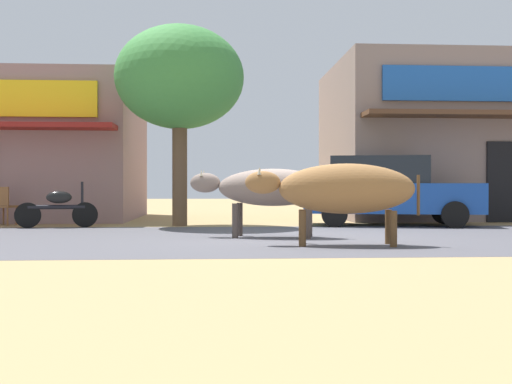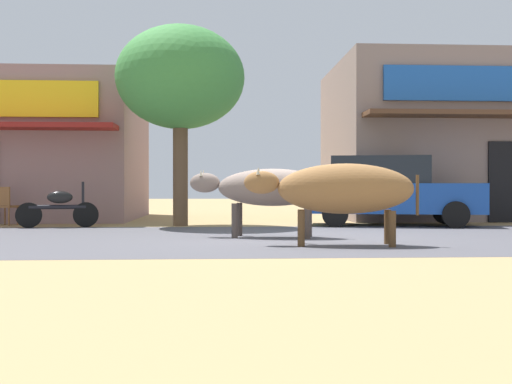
{
  "view_description": "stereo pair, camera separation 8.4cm",
  "coord_description": "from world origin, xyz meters",
  "px_view_note": "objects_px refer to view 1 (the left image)",
  "views": [
    {
      "loc": [
        -1.39,
        -11.2,
        0.9
      ],
      "look_at": [
        -0.55,
        1.34,
        0.81
      ],
      "focal_mm": 44.19,
      "sensor_mm": 36.0,
      "label": 1
    },
    {
      "loc": [
        -1.3,
        -11.21,
        0.9
      ],
      "look_at": [
        -0.55,
        1.34,
        0.81
      ],
      "focal_mm": 44.19,
      "sensor_mm": 36.0,
      "label": 2
    }
  ],
  "objects_px": {
    "roadside_tree": "(180,79)",
    "cow_near_brown": "(269,188)",
    "cafe_chair_near_tree": "(3,204)",
    "cow_far_dark": "(343,189)",
    "parked_hatchback_car": "(388,190)",
    "parked_motorcycle": "(58,207)"
  },
  "relations": [
    {
      "from": "roadside_tree",
      "to": "cow_near_brown",
      "type": "bearing_deg",
      "value": -63.21
    },
    {
      "from": "parked_motorcycle",
      "to": "cow_near_brown",
      "type": "distance_m",
      "value": 5.46
    },
    {
      "from": "roadside_tree",
      "to": "cafe_chair_near_tree",
      "type": "bearing_deg",
      "value": 174.61
    },
    {
      "from": "parked_motorcycle",
      "to": "cafe_chair_near_tree",
      "type": "relative_size",
      "value": 1.94
    },
    {
      "from": "cow_near_brown",
      "to": "cow_far_dark",
      "type": "relative_size",
      "value": 0.95
    },
    {
      "from": "parked_hatchback_car",
      "to": "cow_far_dark",
      "type": "relative_size",
      "value": 1.6
    },
    {
      "from": "cafe_chair_near_tree",
      "to": "cow_near_brown",
      "type": "bearing_deg",
      "value": -33.52
    },
    {
      "from": "parked_hatchback_car",
      "to": "cow_near_brown",
      "type": "relative_size",
      "value": 1.69
    },
    {
      "from": "cow_near_brown",
      "to": "cafe_chair_near_tree",
      "type": "height_order",
      "value": "cow_near_brown"
    },
    {
      "from": "roadside_tree",
      "to": "parked_motorcycle",
      "type": "height_order",
      "value": "roadside_tree"
    },
    {
      "from": "parked_motorcycle",
      "to": "cow_far_dark",
      "type": "bearing_deg",
      "value": -40.48
    },
    {
      "from": "parked_motorcycle",
      "to": "cafe_chair_near_tree",
      "type": "height_order",
      "value": "parked_motorcycle"
    },
    {
      "from": "cow_far_dark",
      "to": "cow_near_brown",
      "type": "bearing_deg",
      "value": 121.65
    },
    {
      "from": "parked_hatchback_car",
      "to": "parked_motorcycle",
      "type": "xyz_separation_m",
      "value": [
        -7.64,
        -0.38,
        -0.38
      ]
    },
    {
      "from": "cow_far_dark",
      "to": "roadside_tree",
      "type": "bearing_deg",
      "value": 118.37
    },
    {
      "from": "roadside_tree",
      "to": "cow_far_dark",
      "type": "relative_size",
      "value": 1.74
    },
    {
      "from": "parked_hatchback_car",
      "to": "cafe_chair_near_tree",
      "type": "relative_size",
      "value": 4.72
    },
    {
      "from": "roadside_tree",
      "to": "parked_hatchback_car",
      "type": "xyz_separation_m",
      "value": [
        4.94,
        -0.13,
        -2.63
      ]
    },
    {
      "from": "parked_hatchback_car",
      "to": "parked_motorcycle",
      "type": "distance_m",
      "value": 7.66
    },
    {
      "from": "cow_near_brown",
      "to": "parked_motorcycle",
      "type": "bearing_deg",
      "value": 145.74
    },
    {
      "from": "roadside_tree",
      "to": "cow_near_brown",
      "type": "relative_size",
      "value": 1.83
    },
    {
      "from": "roadside_tree",
      "to": "cow_far_dark",
      "type": "xyz_separation_m",
      "value": [
        2.81,
        -5.21,
        -2.59
      ]
    }
  ]
}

